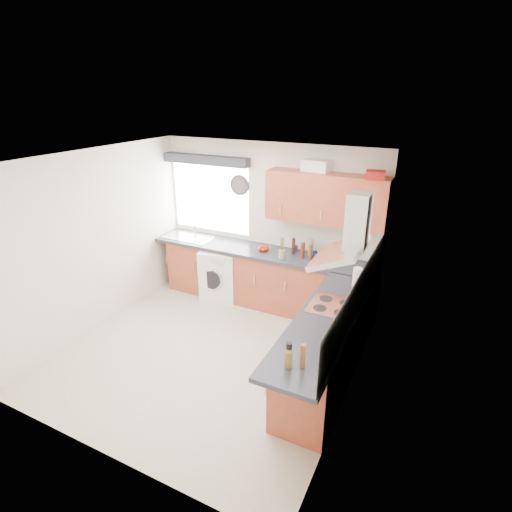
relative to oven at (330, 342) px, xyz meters
The scene contains 38 objects.
ground_plane 1.59m from the oven, 168.69° to the right, with size 3.60×3.60×0.00m, color beige.
ceiling 2.58m from the oven, 168.69° to the right, with size 3.60×3.60×0.02m, color white.
wall_back 2.28m from the oven, 135.00° to the left, with size 3.60×0.02×2.50m, color silver.
wall_front 2.71m from the oven, 125.54° to the right, with size 3.60×0.02×2.50m, color silver.
wall_left 3.41m from the oven, behind, with size 0.02×3.60×2.50m, color silver.
wall_right 0.93m from the oven, 45.00° to the right, with size 0.02×3.60×2.50m, color silver.
window 3.16m from the oven, 149.70° to the left, with size 1.40×0.02×1.10m, color white.
window_blind 3.40m from the oven, 151.23° to the left, with size 1.50×0.18×0.14m, color #2A2B32.
splashback 0.81m from the oven, ahead, with size 0.01×3.00×0.54m, color white.
base_cab_back 2.01m from the oven, 142.90° to the left, with size 3.00×0.58×0.86m, color brown.
base_cab_corner 1.20m from the oven, 90.00° to the left, with size 0.60×0.60×0.86m, color brown.
base_cab_right 0.15m from the oven, 86.19° to the right, with size 0.58×2.10×0.86m, color brown.
worktop_back 1.98m from the oven, 141.34° to the left, with size 3.60×0.62×0.05m, color #25252C.
worktop_right 0.55m from the oven, 90.00° to the right, with size 0.62×2.42×0.05m, color #25252C.
sink 3.12m from the oven, 157.02° to the left, with size 0.84×0.46×0.10m, color silver, non-canonical shape.
oven is the anchor object (origin of this frame).
hob_plate 0.49m from the oven, 90.00° to the left, with size 0.52×0.52×0.01m, color silver.
extractor_hood 1.35m from the oven, ahead, with size 0.52×0.78×0.66m, color silver, non-canonical shape.
upper_cabinets 1.99m from the oven, 112.54° to the left, with size 1.70×0.35×0.70m, color brown.
washing_machine 2.43m from the oven, 153.10° to the left, with size 0.58×0.56×0.84m, color white.
wall_clock 2.85m from the oven, 143.50° to the left, with size 0.33×0.33×0.04m, color #2A2B32.
casserole 2.41m from the oven, 117.27° to the left, with size 0.38×0.28×0.16m, color white.
storage_box 2.16m from the oven, 85.31° to the left, with size 0.23×0.19×0.11m, color #A31615.
utensil_pot 1.60m from the oven, 135.65° to the left, with size 0.10×0.10×0.13m, color gray.
kitchen_roll 0.88m from the oven, 79.16° to the left, with size 0.11×0.11×0.25m, color white.
tomato_cluster 1.95m from the oven, 140.37° to the left, with size 0.15×0.15×0.07m, color #A91A01, non-canonical shape.
jar_0 1.66m from the oven, 118.59° to the left, with size 0.07×0.07×0.25m, color gray.
jar_1 1.53m from the oven, 106.38° to the left, with size 0.04×0.04×0.17m, color olive.
jar_2 1.52m from the oven, 116.89° to the left, with size 0.05×0.05×0.12m, color navy.
jar_3 1.78m from the oven, 125.42° to the left, with size 0.07×0.07×0.10m, color #3A3020.
jar_4 1.73m from the oven, 127.55° to the left, with size 0.05×0.05×0.25m, color #3B151B.
jar_5 1.51m from the oven, 111.49° to the left, with size 0.05×0.05×0.15m, color black.
jar_6 1.56m from the oven, 124.03° to the left, with size 0.06×0.06×0.24m, color #5C1D13.
jar_7 1.39m from the oven, 116.15° to the left, with size 0.07×0.07×0.11m, color #153312.
jar_8 1.49m from the oven, 119.99° to the left, with size 0.05×0.05×0.24m, color brown.
bottle_0 1.32m from the oven, 87.24° to the right, with size 0.05×0.05×0.24m, color brown.
bottle_1 1.33m from the oven, 93.53° to the right, with size 0.05×0.05×0.23m, color black.
bottle_2 1.34m from the oven, 93.00° to the right, with size 0.07×0.07×0.17m, color brown.
Camera 1 is at (2.46, -3.65, 3.20)m, focal length 28.00 mm.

